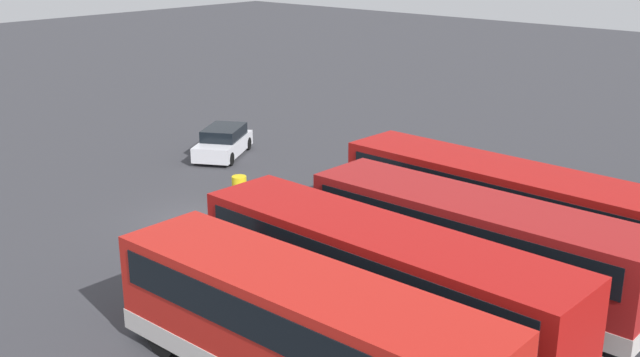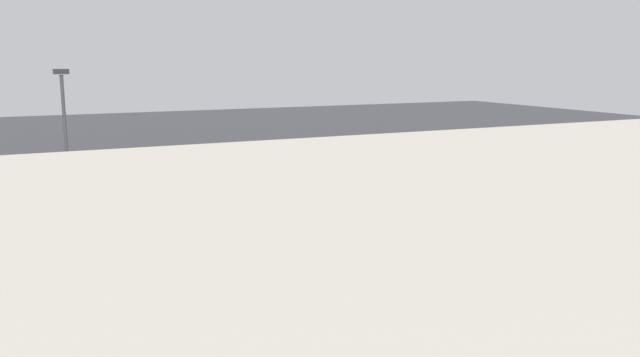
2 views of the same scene
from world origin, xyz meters
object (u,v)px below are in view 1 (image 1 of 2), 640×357
at_px(bus_single_deck_third, 380,276).
at_px(waste_bin_yellow, 239,187).
at_px(bus_single_deck_fourth, 301,330).
at_px(bus_single_deck_second, 473,243).
at_px(bus_single_deck_near_end, 502,204).
at_px(car_hatchback_silver, 223,142).

bearing_deg(bus_single_deck_third, waste_bin_yellow, -114.00).
distance_m(bus_single_deck_third, waste_bin_yellow, 11.96).
bearing_deg(bus_single_deck_fourth, bus_single_deck_second, 177.81).
bearing_deg(bus_single_deck_fourth, waste_bin_yellow, -126.60).
xyz_separation_m(bus_single_deck_third, bus_single_deck_fourth, (3.54, 0.40, -0.00)).
xyz_separation_m(bus_single_deck_near_end, bus_single_deck_second, (3.61, 1.03, -0.00)).
bearing_deg(bus_single_deck_fourth, bus_single_deck_near_end, -176.01).
height_order(bus_single_deck_second, bus_single_deck_third, same).
xyz_separation_m(bus_single_deck_near_end, bus_single_deck_fourth, (10.80, 0.75, -0.00)).
bearing_deg(bus_single_deck_near_end, waste_bin_yellow, -77.06).
height_order(bus_single_deck_third, car_hatchback_silver, bus_single_deck_third).
distance_m(bus_single_deck_near_end, bus_single_deck_fourth, 10.82).
height_order(bus_single_deck_fourth, waste_bin_yellow, bus_single_deck_fourth).
bearing_deg(bus_single_deck_third, bus_single_deck_near_end, -177.25).
height_order(bus_single_deck_near_end, bus_single_deck_second, same).
bearing_deg(bus_single_deck_second, waste_bin_yellow, -95.86).
relative_size(bus_single_deck_second, car_hatchback_silver, 2.42).
relative_size(bus_single_deck_third, car_hatchback_silver, 2.60).
distance_m(bus_single_deck_second, bus_single_deck_fourth, 7.20).
relative_size(bus_single_deck_near_end, bus_single_deck_fourth, 1.13).
height_order(bus_single_deck_third, bus_single_deck_fourth, same).
height_order(bus_single_deck_second, bus_single_deck_fourth, same).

